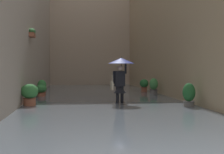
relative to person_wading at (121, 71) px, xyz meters
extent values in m
plane|color=#605B56|center=(0.51, -2.31, -1.37)|extent=(60.00, 60.00, 0.00)
cube|color=slate|center=(0.51, -2.31, -1.30)|extent=(7.04, 28.44, 0.14)
cube|color=tan|center=(-3.51, -2.31, 3.06)|extent=(1.80, 26.44, 8.85)
cube|color=#9E563D|center=(3.53, -1.77, 1.51)|extent=(0.20, 0.70, 0.18)
ellipsoid|color=#428947|center=(3.53, -1.77, 1.67)|extent=(0.28, 0.76, 0.24)
cube|color=tan|center=(0.51, -14.43, 5.58)|extent=(9.84, 1.80, 13.90)
cube|color=#2D2319|center=(0.12, 0.01, -1.32)|extent=(0.13, 0.25, 0.10)
cylinder|color=black|center=(0.12, 0.01, -0.93)|extent=(0.13, 0.13, 0.68)
cube|color=#2D2319|center=(-0.06, -0.01, -1.32)|extent=(0.13, 0.25, 0.10)
cylinder|color=black|center=(-0.06, -0.01, -0.93)|extent=(0.13, 0.13, 0.68)
cube|color=black|center=(0.03, 0.00, -0.29)|extent=(0.40, 0.25, 0.59)
cone|color=black|center=(0.03, 0.00, -0.71)|extent=(0.54, 0.54, 0.28)
sphere|color=#DBB293|center=(0.03, 0.00, 0.10)|extent=(0.21, 0.21, 0.21)
cylinder|color=black|center=(-0.20, -0.02, 0.12)|extent=(0.09, 0.09, 0.44)
cylinder|color=black|center=(0.26, 0.02, -0.24)|extent=(0.09, 0.09, 0.48)
cylinder|color=black|center=(-0.03, 0.00, 0.20)|extent=(0.02, 0.02, 0.40)
cone|color=navy|center=(-0.03, 0.00, 0.40)|extent=(1.02, 1.02, 0.22)
cylinder|color=black|center=(-0.03, 0.00, 0.54)|extent=(0.01, 0.01, 0.08)
cube|color=beige|center=(0.34, 0.05, -0.57)|extent=(0.08, 0.28, 0.32)
torus|color=beige|center=(0.34, 0.05, -0.29)|extent=(0.04, 0.30, 0.30)
cylinder|color=#66605B|center=(-2.24, -3.86, -1.18)|extent=(0.38, 0.38, 0.37)
torus|color=#56524E|center=(-2.24, -3.86, -1.00)|extent=(0.41, 0.41, 0.04)
ellipsoid|color=#428947|center=(-2.24, -3.86, -0.70)|extent=(0.44, 0.44, 0.58)
cylinder|color=#9E563D|center=(-2.11, -5.62, -1.18)|extent=(0.33, 0.33, 0.38)
torus|color=brown|center=(-2.11, -5.62, -0.98)|extent=(0.37, 0.37, 0.04)
ellipsoid|color=#23602D|center=(-2.11, -5.62, -0.75)|extent=(0.49, 0.49, 0.46)
cylinder|color=#9E563D|center=(3.32, -3.19, -1.21)|extent=(0.37, 0.37, 0.32)
torus|color=brown|center=(3.32, -3.19, -1.05)|extent=(0.40, 0.40, 0.04)
ellipsoid|color=#387F3D|center=(3.32, -3.19, -0.86)|extent=(0.51, 0.51, 0.38)
cylinder|color=#9E563D|center=(3.36, 0.52, -1.17)|extent=(0.43, 0.43, 0.39)
torus|color=brown|center=(3.36, 0.52, -0.98)|extent=(0.47, 0.47, 0.04)
ellipsoid|color=#387F3D|center=(3.36, 0.52, -0.72)|extent=(0.62, 0.62, 0.52)
cylinder|color=#66605B|center=(-2.21, 1.46, -1.21)|extent=(0.37, 0.37, 0.32)
torus|color=#56524E|center=(-2.21, 1.46, -1.05)|extent=(0.40, 0.40, 0.04)
ellipsoid|color=#23602D|center=(-2.21, 1.46, -0.73)|extent=(0.44, 0.44, 0.64)
cylinder|color=brown|center=(3.37, -4.18, -1.21)|extent=(0.38, 0.38, 0.33)
torus|color=brown|center=(3.37, -4.18, -1.04)|extent=(0.42, 0.42, 0.04)
ellipsoid|color=#387F3D|center=(3.37, -4.18, -0.76)|extent=(0.44, 0.44, 0.56)
camera|label=1|loc=(1.77, 12.74, 0.14)|focal=53.71mm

